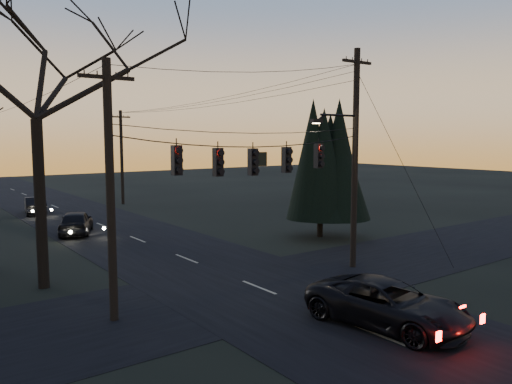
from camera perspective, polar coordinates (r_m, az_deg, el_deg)
main_road at (r=28.79m, az=-11.80°, el=-5.96°), size 8.00×120.00×0.02m
cross_road at (r=20.43m, az=0.34°, el=-10.88°), size 60.00×7.00×0.02m
utility_pole_right at (r=24.02m, az=10.99°, el=-8.40°), size 5.00×0.30×10.00m
utility_pole_left at (r=17.67m, az=-15.88°, el=-13.90°), size 1.80×0.30×8.50m
utility_pole_far_r at (r=47.27m, az=-14.95°, el=-1.33°), size 1.80×0.30×8.50m
span_signal_assembly at (r=19.40m, az=-0.22°, el=3.72°), size 11.50×0.44×1.69m
bare_tree_left at (r=21.63m, az=-24.14°, el=14.76°), size 10.18×10.18×13.47m
evergreen_right at (r=30.33m, az=7.42°, el=3.28°), size 4.09×4.09×7.81m
suv_near at (r=16.81m, az=14.77°, el=-12.28°), size 3.22×5.58×1.46m
sedan_oncoming_a at (r=33.20m, az=-19.87°, el=-3.29°), size 3.40×4.75×1.50m
sedan_oncoming_b at (r=43.19m, az=-23.91°, el=-1.43°), size 2.13×4.36×1.37m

